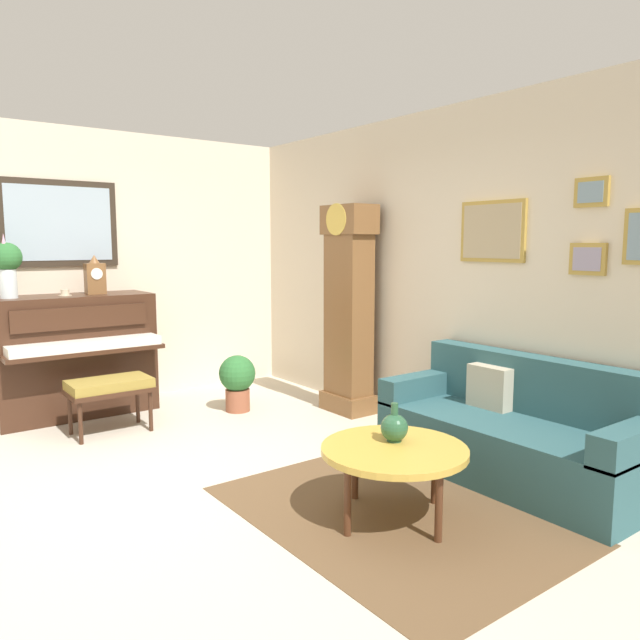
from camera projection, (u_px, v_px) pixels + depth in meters
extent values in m
cube|color=beige|center=(181.00, 492.00, 4.16)|extent=(6.40, 6.00, 0.10)
cube|color=beige|center=(70.00, 269.00, 6.05)|extent=(0.10, 4.90, 2.80)
cube|color=#33281E|center=(60.00, 223.00, 5.89)|extent=(0.03, 1.10, 0.84)
cube|color=#9EB2C1|center=(60.00, 223.00, 5.87)|extent=(0.01, 0.98, 0.72)
cube|color=beige|center=(427.00, 272.00, 5.41)|extent=(5.30, 0.10, 2.80)
cube|color=#B28E3D|center=(592.00, 192.00, 4.06)|extent=(0.24, 0.03, 0.20)
cube|color=#7A93A3|center=(590.00, 192.00, 4.05)|extent=(0.18, 0.01, 0.14)
cube|color=#B28E3D|center=(588.00, 259.00, 4.12)|extent=(0.26, 0.03, 0.22)
cube|color=#998EA8|center=(587.00, 259.00, 4.11)|extent=(0.20, 0.01, 0.16)
cube|color=#B28E3D|center=(492.00, 231.00, 4.73)|extent=(0.60, 0.03, 0.48)
cube|color=tan|center=(491.00, 231.00, 4.72)|extent=(0.54, 0.01, 0.42)
cube|color=brown|center=(390.00, 514.00, 3.70)|extent=(2.10, 1.50, 0.01)
cube|color=#3D2316|center=(74.00, 355.00, 5.82)|extent=(0.60, 1.44, 1.17)
cube|color=#3D2316|center=(87.00, 352.00, 5.47)|extent=(0.28, 1.38, 0.04)
cube|color=white|center=(86.00, 345.00, 5.46)|extent=(0.26, 1.32, 0.08)
cube|color=#3D2316|center=(82.00, 318.00, 5.52)|extent=(0.03, 1.20, 0.20)
cube|color=#3D2316|center=(110.00, 390.00, 5.26)|extent=(0.42, 0.70, 0.04)
cube|color=olive|center=(109.00, 384.00, 5.25)|extent=(0.40, 0.68, 0.08)
cylinder|color=#3D2316|center=(80.00, 423.00, 4.98)|extent=(0.04, 0.04, 0.36)
cylinder|color=#3D2316|center=(151.00, 411.00, 5.33)|extent=(0.04, 0.04, 0.36)
cylinder|color=#3D2316|center=(70.00, 414.00, 5.23)|extent=(0.04, 0.04, 0.36)
cylinder|color=#3D2316|center=(138.00, 403.00, 5.59)|extent=(0.04, 0.04, 0.36)
cube|color=brown|center=(348.00, 402.00, 5.98)|extent=(0.52, 0.34, 0.18)
cube|color=brown|center=(349.00, 322.00, 5.88)|extent=(0.44, 0.28, 1.78)
cube|color=brown|center=(349.00, 220.00, 5.76)|extent=(0.52, 0.32, 0.28)
cylinder|color=gold|center=(336.00, 219.00, 5.66)|extent=(0.30, 0.02, 0.30)
cylinder|color=gold|center=(345.00, 317.00, 5.84)|extent=(0.03, 0.03, 0.70)
cube|color=#2D565B|center=(510.00, 449.00, 4.26)|extent=(1.90, 0.80, 0.42)
cube|color=#2D565B|center=(537.00, 386.00, 4.39)|extent=(1.90, 0.20, 0.44)
cube|color=#2D565B|center=(422.00, 386.00, 4.91)|extent=(0.18, 0.80, 0.20)
cube|color=#2D565B|center=(636.00, 441.00, 3.54)|extent=(0.18, 0.80, 0.20)
cube|color=#B7AD93|center=(489.00, 387.00, 4.54)|extent=(0.34, 0.12, 0.32)
cylinder|color=gold|center=(394.00, 450.00, 3.59)|extent=(0.88, 0.88, 0.04)
torus|color=#4C2B19|center=(394.00, 450.00, 3.59)|extent=(0.88, 0.88, 0.04)
cylinder|color=#4C2B19|center=(435.00, 473.00, 3.84)|extent=(0.04, 0.04, 0.41)
cylinder|color=#4C2B19|center=(439.00, 507.00, 3.34)|extent=(0.04, 0.04, 0.41)
cylinder|color=#4C2B19|center=(347.00, 501.00, 3.41)|extent=(0.04, 0.04, 0.41)
cylinder|color=#4C2B19|center=(355.00, 468.00, 3.91)|extent=(0.04, 0.04, 0.41)
cube|color=brown|center=(95.00, 279.00, 5.84)|extent=(0.12, 0.18, 0.30)
cylinder|color=white|center=(97.00, 274.00, 5.79)|extent=(0.01, 0.11, 0.11)
cone|color=brown|center=(94.00, 259.00, 5.82)|extent=(0.10, 0.10, 0.08)
cylinder|color=silver|center=(8.00, 284.00, 5.40)|extent=(0.15, 0.15, 0.26)
sphere|color=#2D6B33|center=(7.00, 257.00, 5.36)|extent=(0.26, 0.26, 0.26)
cone|color=#D199B7|center=(4.00, 242.00, 5.31)|extent=(0.06, 0.06, 0.16)
cylinder|color=beige|center=(65.00, 295.00, 5.66)|extent=(0.12, 0.12, 0.01)
cylinder|color=beige|center=(65.00, 293.00, 5.66)|extent=(0.08, 0.08, 0.06)
cylinder|color=#234C33|center=(394.00, 440.00, 3.69)|extent=(0.09, 0.09, 0.01)
sphere|color=#285638|center=(394.00, 428.00, 3.68)|extent=(0.17, 0.17, 0.17)
cylinder|color=#285638|center=(395.00, 409.00, 3.67)|extent=(0.04, 0.04, 0.08)
cylinder|color=#935138|center=(238.00, 400.00, 5.98)|extent=(0.24, 0.24, 0.22)
sphere|color=#2D6B33|center=(237.00, 373.00, 5.95)|extent=(0.36, 0.36, 0.36)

